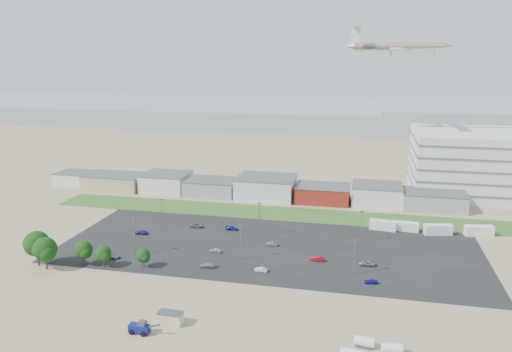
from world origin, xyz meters
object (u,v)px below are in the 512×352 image
(portable_shed, at_px, (171,318))
(parked_car_4, at_px, (215,251))
(parked_car_3, at_px, (207,265))
(parked_car_7, at_px, (272,244))
(parked_car_10, at_px, (112,256))
(parked_car_6, at_px, (232,228))
(parked_car_9, at_px, (197,226))
(storage_tank_nw, at_px, (364,341))
(parked_car_5, at_px, (142,232))
(telehandler, at_px, (139,327))
(parked_car_1, at_px, (318,259))
(airliner, at_px, (399,46))
(parked_car_13, at_px, (261,269))
(tree_far_left, at_px, (37,246))
(parked_car_2, at_px, (371,281))
(parked_car_0, at_px, (367,263))
(box_trailer_a, at_px, (383,225))

(portable_shed, height_order, parked_car_4, portable_shed)
(parked_car_3, distance_m, parked_car_7, 23.13)
(parked_car_10, bearing_deg, parked_car_6, -37.78)
(parked_car_9, bearing_deg, parked_car_4, -149.71)
(storage_tank_nw, distance_m, parked_car_5, 83.32)
(parked_car_4, bearing_deg, telehandler, 0.23)
(parked_car_1, bearing_deg, parked_car_7, -118.22)
(airliner, relative_size, parked_car_5, 10.58)
(parked_car_1, bearing_deg, parked_car_10, -77.62)
(parked_car_9, distance_m, parked_car_13, 39.57)
(airliner, distance_m, parked_car_9, 101.68)
(portable_shed, bearing_deg, tree_far_left, 157.29)
(storage_tank_nw, xyz_separation_m, parked_car_2, (1.34, 28.16, -0.59))
(parked_car_0, height_order, parked_car_10, parked_car_10)
(parked_car_1, relative_size, parked_car_3, 0.96)
(box_trailer_a, height_order, parked_car_5, box_trailer_a)
(parked_car_0, bearing_deg, parked_car_9, -110.15)
(airliner, xyz_separation_m, parked_car_10, (-76.54, -86.08, -56.71))
(tree_far_left, distance_m, parked_car_4, 47.01)
(telehandler, distance_m, parked_car_4, 43.56)
(parked_car_4, bearing_deg, box_trailer_a, 126.09)
(portable_shed, height_order, parked_car_0, portable_shed)
(box_trailer_a, bearing_deg, parked_car_3, -132.14)
(parked_car_7, bearing_deg, parked_car_13, 0.43)
(parked_car_5, height_order, parked_car_6, parked_car_5)
(telehandler, distance_m, parked_car_6, 62.68)
(storage_tank_nw, xyz_separation_m, parked_car_0, (0.28, 38.86, -0.54))
(tree_far_left, xyz_separation_m, parked_car_9, (30.90, 37.75, -4.79))
(parked_car_1, relative_size, parked_car_9, 0.90)
(parked_car_4, bearing_deg, parked_car_13, 61.35)
(parked_car_1, bearing_deg, parked_car_5, -97.36)
(portable_shed, distance_m, parked_car_13, 31.95)
(parked_car_7, bearing_deg, portable_shed, -16.35)
(parked_car_6, bearing_deg, parked_car_9, 97.07)
(box_trailer_a, bearing_deg, parked_car_6, -160.53)
(parked_car_5, distance_m, parked_car_13, 45.98)
(box_trailer_a, xyz_separation_m, parked_car_9, (-58.44, -10.57, -0.95))
(storage_tank_nw, xyz_separation_m, parked_car_4, (-41.41, 38.67, -0.59))
(parked_car_4, height_order, parked_car_5, parked_car_5)
(parked_car_6, bearing_deg, parked_car_3, -170.53)
(box_trailer_a, bearing_deg, parked_car_5, -157.69)
(parked_car_0, height_order, parked_car_9, parked_car_0)
(telehandler, xyz_separation_m, parked_car_10, (-23.88, 33.56, -0.77))
(storage_tank_nw, distance_m, parked_car_6, 71.31)
(tree_far_left, height_order, parked_car_0, tree_far_left)
(parked_car_9, bearing_deg, telehandler, -173.10)
(telehandler, relative_size, parked_car_10, 1.55)
(parked_car_1, distance_m, parked_car_4, 28.73)
(airliner, distance_m, parked_car_5, 116.62)
(airliner, xyz_separation_m, parked_car_1, (-21.49, -75.79, -56.71))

